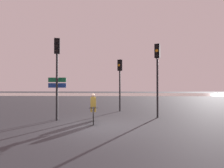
{
  "coord_description": "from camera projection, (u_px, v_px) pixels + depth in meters",
  "views": [
    {
      "loc": [
        1.01,
        -8.84,
        2.01
      ],
      "look_at": [
        0.5,
        5.0,
        2.2
      ],
      "focal_mm": 28.0,
      "sensor_mm": 36.0,
      "label": 1
    }
  ],
  "objects": [
    {
      "name": "direction_sign_post",
      "position": [
        57.0,
        90.0,
        10.67
      ],
      "size": [
        1.1,
        0.12,
        2.6
      ],
      "rotation": [
        0.0,
        0.0,
        3.15
      ],
      "color": "slate",
      "rests_on": "ground"
    },
    {
      "name": "traffic_light_near_left",
      "position": [
        57.0,
        64.0,
        10.3
      ],
      "size": [
        0.37,
        0.39,
        4.85
      ],
      "rotation": [
        0.0,
        0.0,
        3.42
      ],
      "color": "black",
      "rests_on": "ground"
    },
    {
      "name": "water_strip",
      "position": [
        114.0,
        94.0,
        44.33
      ],
      "size": [
        80.0,
        16.0,
        0.01
      ],
      "primitive_type": "cube",
      "color": "#9E937F",
      "rests_on": "ground"
    },
    {
      "name": "cyclist",
      "position": [
        93.0,
        108.0,
        9.63
      ],
      "size": [
        0.48,
        1.7,
        1.62
      ],
      "rotation": [
        0.0,
        0.0,
        -2.99
      ],
      "color": "black",
      "rests_on": "ground"
    },
    {
      "name": "ground_plane",
      "position": [
        99.0,
        126.0,
        8.84
      ],
      "size": [
        120.0,
        120.0,
        0.0
      ],
      "primitive_type": "plane",
      "color": "#333338"
    },
    {
      "name": "traffic_light_center",
      "position": [
        120.0,
        75.0,
        14.2
      ],
      "size": [
        0.4,
        0.42,
        4.19
      ],
      "rotation": [
        0.0,
        0.0,
        2.57
      ],
      "color": "black",
      "rests_on": "ground"
    },
    {
      "name": "traffic_light_near_right",
      "position": [
        157.0,
        67.0,
        11.26
      ],
      "size": [
        0.39,
        0.41,
        4.75
      ],
      "rotation": [
        0.0,
        0.0,
        2.68
      ],
      "color": "black",
      "rests_on": "ground"
    }
  ]
}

